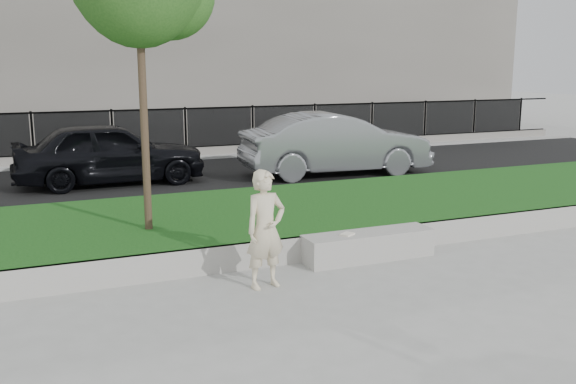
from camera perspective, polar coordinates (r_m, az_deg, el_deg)
name	(u,v)px	position (r m, az deg, el deg)	size (l,w,h in m)	color
ground	(291,290)	(8.59, 0.30, -8.69)	(90.00, 90.00, 0.00)	gray
grass_bank	(223,224)	(11.23, -5.76, -2.83)	(34.00, 4.00, 0.40)	black
grass_kerb	(263,254)	(9.44, -2.20, -5.54)	(34.00, 0.08, 0.40)	gray
street	(159,181)	(16.49, -11.44, 0.96)	(34.00, 7.00, 0.04)	black
far_pavement	(129,156)	(20.86, -13.96, 3.12)	(34.00, 3.00, 0.12)	gray
iron_fence	(134,144)	(19.81, -13.56, 4.13)	(32.00, 0.30, 1.50)	slate
building_facade	(94,10)	(27.67, -16.88, 15.21)	(34.00, 10.00, 10.00)	#615C55
stone_bench	(368,246)	(9.90, 7.15, -4.74)	(2.07, 0.52, 0.42)	gray
man	(266,229)	(8.47, -2.01, -3.34)	(0.58, 0.38, 1.59)	beige
book	(347,234)	(9.65, 5.29, -3.76)	(0.21, 0.15, 0.02)	silver
car_dark	(110,153)	(16.15, -15.55, 3.39)	(1.82, 4.52, 1.54)	black
car_silver	(336,144)	(16.96, 4.26, 4.29)	(1.72, 4.94, 1.63)	gray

